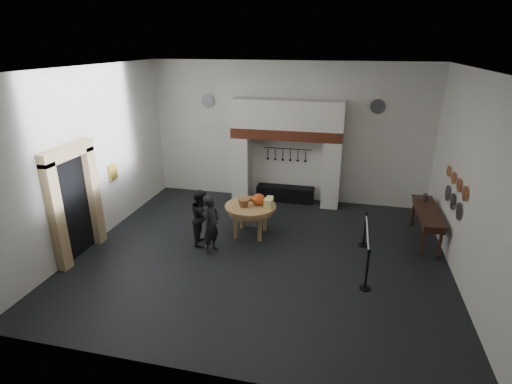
% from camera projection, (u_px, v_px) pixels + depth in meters
% --- Properties ---
extents(floor, '(9.00, 8.00, 0.02)m').
position_uv_depth(floor, '(262.00, 254.00, 10.08)').
color(floor, black).
rests_on(floor, ground).
extents(ceiling, '(9.00, 8.00, 0.02)m').
position_uv_depth(ceiling, '(263.00, 68.00, 8.49)').
color(ceiling, silver).
rests_on(ceiling, wall_back).
extents(wall_back, '(9.00, 0.02, 4.50)m').
position_uv_depth(wall_back, '(288.00, 133.00, 12.93)').
color(wall_back, silver).
rests_on(wall_back, floor).
extents(wall_front, '(9.00, 0.02, 4.50)m').
position_uv_depth(wall_front, '(202.00, 252.00, 5.64)').
color(wall_front, silver).
rests_on(wall_front, floor).
extents(wall_left, '(0.02, 8.00, 4.50)m').
position_uv_depth(wall_left, '(91.00, 157.00, 10.24)').
color(wall_left, silver).
rests_on(wall_left, floor).
extents(wall_right, '(0.02, 8.00, 4.50)m').
position_uv_depth(wall_right, '(472.00, 184.00, 8.33)').
color(wall_right, silver).
rests_on(wall_right, floor).
extents(chimney_pier_left, '(0.55, 0.70, 2.15)m').
position_uv_depth(chimney_pier_left, '(242.00, 168.00, 13.34)').
color(chimney_pier_left, silver).
rests_on(chimney_pier_left, floor).
extents(chimney_pier_right, '(0.55, 0.70, 2.15)m').
position_uv_depth(chimney_pier_right, '(331.00, 174.00, 12.71)').
color(chimney_pier_right, silver).
rests_on(chimney_pier_right, floor).
extents(hearth_brick_band, '(3.50, 0.72, 0.32)m').
position_uv_depth(hearth_brick_band, '(287.00, 134.00, 12.59)').
color(hearth_brick_band, '#9E442B').
rests_on(hearth_brick_band, chimney_pier_left).
extents(chimney_hood, '(3.50, 0.70, 0.90)m').
position_uv_depth(chimney_hood, '(287.00, 114.00, 12.37)').
color(chimney_hood, silver).
rests_on(chimney_hood, hearth_brick_band).
extents(iron_range, '(1.90, 0.45, 0.50)m').
position_uv_depth(iron_range, '(285.00, 194.00, 13.38)').
color(iron_range, black).
rests_on(iron_range, floor).
extents(utensil_rail, '(1.60, 0.02, 0.02)m').
position_uv_depth(utensil_rail, '(287.00, 149.00, 13.03)').
color(utensil_rail, black).
rests_on(utensil_rail, wall_back).
extents(door_recess, '(0.04, 1.10, 2.50)m').
position_uv_depth(door_recess, '(73.00, 208.00, 9.68)').
color(door_recess, black).
rests_on(door_recess, floor).
extents(door_jamb_near, '(0.22, 0.30, 2.60)m').
position_uv_depth(door_jamb_near, '(57.00, 218.00, 9.00)').
color(door_jamb_near, tan).
rests_on(door_jamb_near, floor).
extents(door_jamb_far, '(0.22, 0.30, 2.60)m').
position_uv_depth(door_jamb_far, '(94.00, 196.00, 10.28)').
color(door_jamb_far, tan).
rests_on(door_jamb_far, floor).
extents(door_lintel, '(0.22, 1.70, 0.30)m').
position_uv_depth(door_lintel, '(67.00, 152.00, 9.16)').
color(door_lintel, tan).
rests_on(door_lintel, door_jamb_near).
extents(wall_plaque, '(0.05, 0.34, 0.44)m').
position_uv_depth(wall_plaque, '(113.00, 172.00, 11.19)').
color(wall_plaque, gold).
rests_on(wall_plaque, wall_left).
extents(work_table, '(1.61, 1.61, 0.07)m').
position_uv_depth(work_table, '(251.00, 206.00, 10.83)').
color(work_table, tan).
rests_on(work_table, floor).
extents(pumpkin, '(0.36, 0.36, 0.31)m').
position_uv_depth(pumpkin, '(259.00, 199.00, 10.81)').
color(pumpkin, '#E0581F').
rests_on(pumpkin, work_table).
extents(cheese_block_big, '(0.22, 0.22, 0.24)m').
position_uv_depth(cheese_block_big, '(268.00, 203.00, 10.62)').
color(cheese_block_big, '#FDF997').
rests_on(cheese_block_big, work_table).
extents(cheese_block_small, '(0.18, 0.18, 0.20)m').
position_uv_depth(cheese_block_small, '(270.00, 200.00, 10.90)').
color(cheese_block_small, '#EBDE8C').
rests_on(cheese_block_small, work_table).
extents(wicker_basket, '(0.37, 0.37, 0.22)m').
position_uv_depth(wicker_basket, '(244.00, 203.00, 10.67)').
color(wicker_basket, '#9C5E39').
rests_on(wicker_basket, work_table).
extents(bread_loaf, '(0.31, 0.18, 0.13)m').
position_uv_depth(bread_loaf, '(250.00, 198.00, 11.13)').
color(bread_loaf, '#AA683C').
rests_on(bread_loaf, work_table).
extents(visitor_near, '(0.50, 0.63, 1.52)m').
position_uv_depth(visitor_near, '(211.00, 224.00, 9.95)').
color(visitor_near, black).
rests_on(visitor_near, floor).
extents(visitor_far, '(0.72, 0.84, 1.49)m').
position_uv_depth(visitor_far, '(202.00, 217.00, 10.40)').
color(visitor_far, black).
rests_on(visitor_far, floor).
extents(side_table, '(0.55, 2.20, 0.06)m').
position_uv_depth(side_table, '(428.00, 211.00, 10.47)').
color(side_table, '#381D14').
rests_on(side_table, floor).
extents(pewter_jug, '(0.12, 0.12, 0.22)m').
position_uv_depth(pewter_jug, '(425.00, 198.00, 10.97)').
color(pewter_jug, '#4D4D52').
rests_on(pewter_jug, side_table).
extents(copper_pan_a, '(0.03, 0.34, 0.34)m').
position_uv_depth(copper_pan_a, '(465.00, 194.00, 8.63)').
color(copper_pan_a, '#C6662D').
rests_on(copper_pan_a, wall_right).
extents(copper_pan_b, '(0.03, 0.32, 0.32)m').
position_uv_depth(copper_pan_b, '(459.00, 185.00, 9.13)').
color(copper_pan_b, '#C6662D').
rests_on(copper_pan_b, wall_right).
extents(copper_pan_c, '(0.03, 0.30, 0.30)m').
position_uv_depth(copper_pan_c, '(454.00, 178.00, 9.63)').
color(copper_pan_c, '#C6662D').
rests_on(copper_pan_c, wall_right).
extents(copper_pan_d, '(0.03, 0.28, 0.28)m').
position_uv_depth(copper_pan_d, '(449.00, 171.00, 10.13)').
color(copper_pan_d, '#C6662D').
rests_on(copper_pan_d, wall_right).
extents(pewter_plate_left, '(0.03, 0.40, 0.40)m').
position_uv_depth(pewter_plate_left, '(459.00, 211.00, 8.99)').
color(pewter_plate_left, '#4C4C51').
rests_on(pewter_plate_left, wall_right).
extents(pewter_plate_mid, '(0.03, 0.40, 0.40)m').
position_uv_depth(pewter_plate_mid, '(453.00, 202.00, 9.54)').
color(pewter_plate_mid, '#4C4C51').
rests_on(pewter_plate_mid, wall_right).
extents(pewter_plate_right, '(0.03, 0.40, 0.40)m').
position_uv_depth(pewter_plate_right, '(447.00, 193.00, 10.08)').
color(pewter_plate_right, '#4C4C51').
rests_on(pewter_plate_right, wall_right).
extents(pewter_plate_back_left, '(0.44, 0.03, 0.44)m').
position_uv_depth(pewter_plate_back_left, '(208.00, 101.00, 13.13)').
color(pewter_plate_back_left, '#4C4C51').
rests_on(pewter_plate_back_left, wall_back).
extents(pewter_plate_back_right, '(0.44, 0.03, 0.44)m').
position_uv_depth(pewter_plate_back_right, '(378.00, 107.00, 11.99)').
color(pewter_plate_back_right, '#4C4C51').
rests_on(pewter_plate_back_right, wall_back).
extents(barrier_post_near, '(0.05, 0.05, 0.90)m').
position_uv_depth(barrier_post_near, '(367.00, 271.00, 8.52)').
color(barrier_post_near, black).
rests_on(barrier_post_near, floor).
extents(barrier_post_far, '(0.05, 0.05, 0.90)m').
position_uv_depth(barrier_post_far, '(365.00, 230.00, 10.34)').
color(barrier_post_far, black).
rests_on(barrier_post_far, floor).
extents(barrier_rope, '(0.04, 2.00, 0.04)m').
position_uv_depth(barrier_rope, '(367.00, 233.00, 9.29)').
color(barrier_rope, silver).
rests_on(barrier_rope, barrier_post_near).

